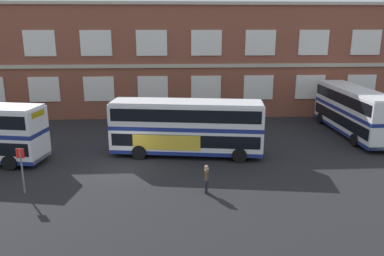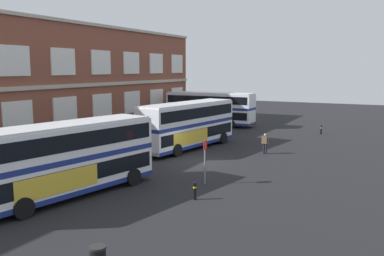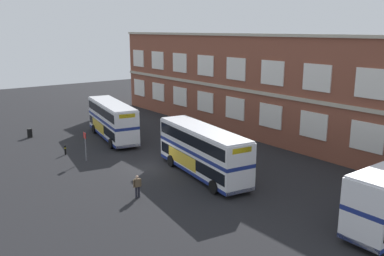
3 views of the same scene
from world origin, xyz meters
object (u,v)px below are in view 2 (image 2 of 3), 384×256
object	(u,v)px
bus_stand_flag	(205,158)
double_decker_near	(65,159)
double_decker_middle	(188,124)
safety_bollard_west	(195,191)
safety_bollard_east	(321,130)
double_decker_far	(210,108)
waiting_passenger	(265,143)

from	to	relation	value
bus_stand_flag	double_decker_near	bearing A→B (deg)	135.79
double_decker_middle	bus_stand_flag	world-z (taller)	double_decker_middle
safety_bollard_west	double_decker_near	bearing A→B (deg)	113.14
double_decker_near	safety_bollard_east	world-z (taller)	double_decker_near
double_decker_near	double_decker_far	size ratio (longest dim) A/B	1.02
double_decker_near	bus_stand_flag	world-z (taller)	double_decker_near
safety_bollard_east	safety_bollard_west	bearing A→B (deg)	175.66
bus_stand_flag	safety_bollard_east	xyz separation A→B (m)	(23.23, -2.83, -1.14)
double_decker_near	bus_stand_flag	xyz separation A→B (m)	(5.82, -5.66, -0.51)
bus_stand_flag	waiting_passenger	bearing A→B (deg)	-3.03
double_decker_near	bus_stand_flag	bearing A→B (deg)	-44.21
waiting_passenger	safety_bollard_east	xyz separation A→B (m)	(12.77, -2.27, -0.44)
double_decker_middle	waiting_passenger	world-z (taller)	double_decker_middle
waiting_passenger	safety_bollard_west	size ratio (longest dim) A/B	1.79
double_decker_middle	safety_bollard_west	world-z (taller)	double_decker_middle
double_decker_near	waiting_passenger	distance (m)	17.47
double_decker_middle	bus_stand_flag	distance (m)	11.43
waiting_passenger	safety_bollard_east	size ratio (longest dim) A/B	1.79
double_decker_middle	safety_bollard_west	distance (m)	14.56
double_decker_middle	safety_bollard_east	distance (m)	16.40
bus_stand_flag	safety_bollard_west	bearing A→B (deg)	-164.65
safety_bollard_west	safety_bollard_east	bearing A→B (deg)	-4.34
double_decker_middle	bus_stand_flag	bearing A→B (deg)	-147.31
double_decker_middle	double_decker_near	bearing A→B (deg)	-178.12
double_decker_middle	double_decker_far	bearing A→B (deg)	17.46
double_decker_middle	bus_stand_flag	xyz separation A→B (m)	(-9.61, -6.17, -0.51)
safety_bollard_west	bus_stand_flag	bearing A→B (deg)	15.35
double_decker_far	bus_stand_flag	distance (m)	26.59
double_decker_far	safety_bollard_east	bearing A→B (deg)	-94.48
double_decker_middle	waiting_passenger	distance (m)	6.88
double_decker_far	safety_bollard_east	world-z (taller)	double_decker_far
double_decker_far	waiting_passenger	bearing A→B (deg)	-140.66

